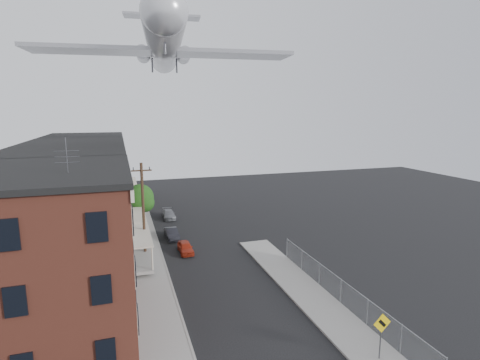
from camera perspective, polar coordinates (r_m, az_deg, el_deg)
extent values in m
cube|color=gray|center=(42.43, -14.62, -8.46)|extent=(3.00, 62.00, 0.12)
cube|color=gray|center=(28.95, 11.29, -17.46)|extent=(3.00, 26.00, 0.12)
cube|color=gray|center=(42.52, -12.65, -8.32)|extent=(0.15, 62.00, 0.14)
cube|color=gray|center=(28.33, 8.59, -18.00)|extent=(0.15, 26.00, 0.14)
cube|color=#3A1812|center=(25.14, -27.88, -10.57)|extent=(10.00, 12.00, 10.00)
cube|color=black|center=(23.91, -28.90, 1.10)|extent=(10.30, 12.30, 0.30)
cube|color=beige|center=(23.53, -16.60, 0.71)|extent=(0.16, 12.20, 0.60)
cylinder|color=#515156|center=(21.51, -24.89, 3.23)|extent=(0.04, 0.04, 2.00)
cube|color=#62625F|center=(34.11, -25.21, -5.05)|extent=(10.00, 7.00, 10.00)
cube|color=black|center=(33.22, -25.88, 3.57)|extent=(10.25, 7.00, 0.30)
cube|color=gray|center=(35.19, -14.89, -11.57)|extent=(1.80, 6.40, 0.25)
cube|color=beige|center=(34.45, -15.06, -8.17)|extent=(1.90, 6.50, 0.15)
cube|color=gray|center=(40.88, -24.02, -2.55)|extent=(10.00, 7.00, 10.00)
cube|color=black|center=(40.13, -24.56, 4.65)|extent=(10.25, 7.00, 0.30)
cube|color=gray|center=(41.78, -15.43, -8.08)|extent=(1.80, 6.40, 0.25)
cube|color=beige|center=(41.16, -15.58, -5.17)|extent=(1.90, 6.50, 0.15)
cube|color=#62625F|center=(47.71, -23.17, -0.76)|extent=(10.00, 7.00, 10.00)
cube|color=black|center=(47.07, -23.61, 5.41)|extent=(10.25, 7.00, 0.30)
cube|color=gray|center=(48.49, -15.82, -5.55)|extent=(1.80, 6.40, 0.25)
cube|color=beige|center=(47.95, -15.95, -3.02)|extent=(1.90, 6.50, 0.15)
cube|color=gray|center=(54.58, -22.54, 0.58)|extent=(10.00, 7.00, 10.00)
cube|color=black|center=(54.03, -22.91, 5.97)|extent=(10.25, 7.00, 0.30)
cube|color=gray|center=(55.26, -16.11, -3.64)|extent=(1.80, 6.40, 0.25)
cube|color=beige|center=(54.79, -16.23, -1.40)|extent=(1.90, 6.50, 0.15)
cube|color=#62625F|center=(61.49, -22.05, 1.62)|extent=(10.00, 7.00, 10.00)
cube|color=black|center=(60.99, -22.37, 6.41)|extent=(10.25, 7.00, 0.30)
cube|color=gray|center=(62.09, -16.34, -2.14)|extent=(1.80, 6.40, 0.25)
cube|color=beige|center=(61.67, -16.44, -0.14)|extent=(1.90, 6.50, 0.15)
cylinder|color=gray|center=(24.36, 23.34, -21.46)|extent=(0.06, 0.06, 1.90)
cylinder|color=gray|center=(26.34, 18.84, -18.61)|extent=(0.06, 0.06, 1.90)
cylinder|color=gray|center=(28.50, 15.11, -16.09)|extent=(0.06, 0.06, 1.90)
cylinder|color=gray|center=(30.80, 12.00, -13.88)|extent=(0.06, 0.06, 1.90)
cylinder|color=gray|center=(33.21, 9.38, -11.96)|extent=(0.06, 0.06, 1.90)
cylinder|color=gray|center=(35.71, 7.15, -10.28)|extent=(0.06, 0.06, 1.90)
cube|color=gray|center=(28.12, 15.20, -14.44)|extent=(0.04, 18.00, 0.04)
cube|color=gray|center=(28.50, 15.11, -16.09)|extent=(0.02, 18.00, 1.80)
cylinder|color=#515156|center=(23.38, 20.62, -21.70)|extent=(0.07, 0.07, 2.60)
cube|color=yellow|center=(22.88, 20.84, -19.71)|extent=(1.10, 0.03, 1.10)
cube|color=black|center=(22.86, 20.87, -19.73)|extent=(0.52, 0.02, 0.52)
cylinder|color=black|center=(35.42, -14.51, -4.68)|extent=(0.26, 0.26, 9.00)
cube|color=black|center=(34.65, -14.79, 1.40)|extent=(1.80, 0.12, 0.12)
cylinder|color=black|center=(34.60, -15.96, 1.67)|extent=(0.08, 0.08, 0.25)
cylinder|color=black|center=(34.67, -13.65, 1.79)|extent=(0.08, 0.08, 0.25)
cylinder|color=black|center=(45.93, -14.86, -5.54)|extent=(0.24, 0.24, 2.40)
sphere|color=#153B0F|center=(45.35, -15.00, -2.62)|extent=(3.20, 3.20, 3.20)
sphere|color=#153B0F|center=(45.21, -14.31, -3.36)|extent=(2.24, 2.24, 2.24)
imported|color=#A92B15|center=(37.19, -8.31, -10.14)|extent=(1.32, 3.18, 1.08)
imported|color=black|center=(41.29, -10.37, -8.06)|extent=(1.39, 3.54, 1.15)
imported|color=slate|center=(49.13, -10.81, -5.15)|extent=(1.50, 3.69, 1.07)
cylinder|color=silver|center=(41.01, -11.53, 19.67)|extent=(6.15, 25.33, 3.35)
sphere|color=silver|center=(28.70, -11.49, 23.86)|extent=(3.35, 3.35, 3.35)
cone|color=silver|center=(53.43, -11.55, 17.41)|extent=(3.68, 3.50, 3.35)
cube|color=#939399|center=(39.29, -11.47, 18.55)|extent=(25.45, 7.19, 0.37)
cylinder|color=#939399|center=(49.88, -14.59, 18.07)|extent=(2.13, 4.35, 1.67)
cylinder|color=#939399|center=(49.91, -8.52, 18.27)|extent=(2.13, 4.35, 1.67)
cube|color=silver|center=(53.37, -11.67, 20.61)|extent=(0.71, 3.98, 5.86)
cube|color=#939399|center=(54.96, -11.78, 23.19)|extent=(10.18, 3.82, 0.26)
cylinder|color=#515156|center=(30.38, -11.36, 19.47)|extent=(0.17, 0.17, 1.26)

